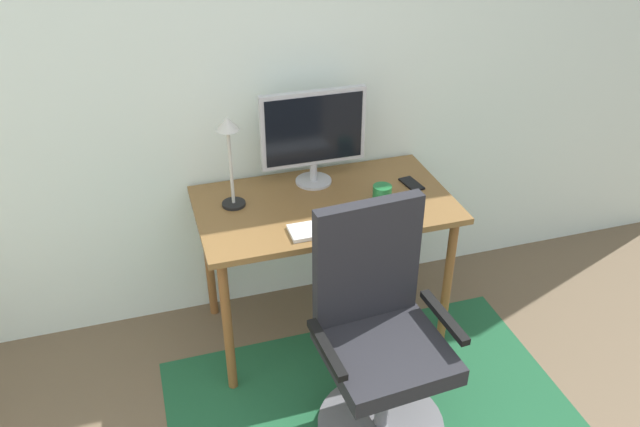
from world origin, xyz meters
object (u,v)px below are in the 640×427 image
keyboard (337,226)px  office_chair (379,350)px  computer_mouse (407,213)px  cell_phone (412,184)px  monitor (313,132)px  desk (325,217)px  desk_lamp (229,144)px  coffee_cup (382,194)px

keyboard → office_chair: office_chair is taller
office_chair → computer_mouse: bearing=52.3°
computer_mouse → cell_phone: size_ratio=0.74×
monitor → computer_mouse: bearing=-54.3°
desk → desk_lamp: desk_lamp is taller
computer_mouse → monitor: bearing=125.7°
desk → computer_mouse: size_ratio=11.62×
desk → desk_lamp: bearing=167.0°
coffee_cup → desk_lamp: desk_lamp is taller
keyboard → coffee_cup: 0.31m
coffee_cup → office_chair: (-0.23, -0.59, -0.39)m
computer_mouse → desk_lamp: (-0.73, 0.33, 0.30)m
desk → coffee_cup: (0.26, -0.08, 0.13)m
coffee_cup → cell_phone: size_ratio=0.64×
office_chair → coffee_cup: bearing=64.7°
desk → monitor: size_ratio=2.35×
coffee_cup → cell_phone: coffee_cup is taller
keyboard → desk_lamp: (-0.40, 0.33, 0.31)m
computer_mouse → coffee_cup: bearing=112.6°
cell_phone → desk: bearing=175.5°
cell_phone → office_chair: 0.90m
office_chair → monitor: bearing=87.4°
monitor → coffee_cup: (0.25, -0.29, -0.23)m
monitor → keyboard: bearing=-92.8°
keyboard → desk_lamp: bearing=140.7°
monitor → cell_phone: 0.56m
desk → keyboard: bearing=-93.9°
desk → office_chair: office_chair is taller
coffee_cup → desk_lamp: size_ratio=0.20×
keyboard → computer_mouse: (0.33, -0.00, 0.01)m
monitor → coffee_cup: size_ratio=5.79×
cell_phone → desk_lamp: size_ratio=0.31×
desk_lamp → office_chair: 1.11m
cell_phone → desk_lamp: desk_lamp is taller
desk → desk_lamp: size_ratio=2.72×
desk → coffee_cup: bearing=-18.1°
coffee_cup → cell_phone: (0.21, 0.12, -0.04)m
keyboard → computer_mouse: computer_mouse is taller
coffee_cup → office_chair: bearing=-111.3°
computer_mouse → coffee_cup: coffee_cup is taller
cell_phone → monitor: bearing=151.1°
computer_mouse → coffee_cup: size_ratio=1.17×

